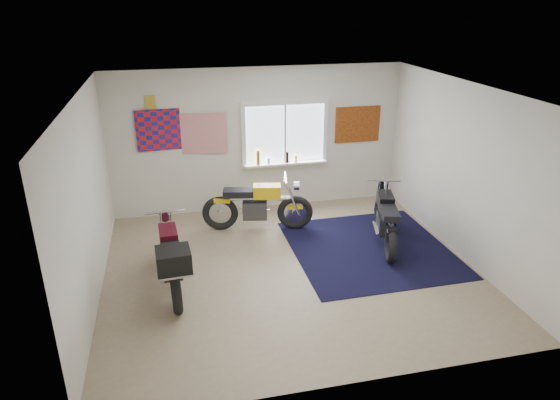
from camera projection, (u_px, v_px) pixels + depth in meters
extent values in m
plane|color=#9E896B|center=(290.00, 269.00, 7.61)|extent=(5.50, 5.50, 0.00)
plane|color=white|center=(292.00, 91.00, 6.58)|extent=(5.50, 5.50, 0.00)
plane|color=silver|center=(259.00, 140.00, 9.35)|extent=(5.50, 0.00, 5.50)
plane|color=silver|center=(353.00, 276.00, 4.84)|extent=(5.50, 0.00, 5.50)
plane|color=silver|center=(87.00, 203.00, 6.53)|extent=(0.00, 5.00, 5.00)
plane|color=silver|center=(464.00, 172.00, 7.66)|extent=(0.00, 5.00, 5.00)
cube|color=black|center=(370.00, 248.00, 8.21)|extent=(2.53, 2.63, 0.01)
cube|color=white|center=(285.00, 134.00, 9.40)|extent=(1.50, 0.02, 1.10)
cube|color=white|center=(285.00, 103.00, 9.16)|extent=(1.66, 0.06, 0.08)
cube|color=white|center=(285.00, 164.00, 9.61)|extent=(1.66, 0.06, 0.08)
cube|color=white|center=(243.00, 136.00, 9.22)|extent=(0.08, 0.06, 1.10)
cube|color=white|center=(325.00, 131.00, 9.55)|extent=(0.08, 0.06, 1.10)
cube|color=white|center=(285.00, 134.00, 9.38)|extent=(0.04, 0.06, 1.10)
cube|color=white|center=(286.00, 164.00, 9.55)|extent=(1.60, 0.16, 0.04)
cylinder|color=olive|center=(258.00, 158.00, 9.37)|extent=(0.07, 0.07, 0.28)
cylinder|color=silver|center=(269.00, 161.00, 9.44)|extent=(0.06, 0.06, 0.12)
cylinder|color=black|center=(287.00, 157.00, 9.49)|extent=(0.06, 0.06, 0.22)
cylinder|color=#C5C917|center=(296.00, 159.00, 9.55)|extent=(0.05, 0.05, 0.14)
plane|color=red|center=(165.00, 130.00, 8.87)|extent=(1.00, 0.07, 1.00)
plane|color=red|center=(202.00, 133.00, 9.02)|extent=(0.90, 0.09, 0.90)
cube|color=#AC9231|center=(150.00, 102.00, 8.63)|extent=(0.18, 0.02, 0.24)
cube|color=#A54C14|center=(358.00, 124.00, 9.65)|extent=(0.90, 0.03, 0.70)
torus|color=black|center=(295.00, 212.00, 8.81)|extent=(0.64, 0.25, 0.63)
torus|color=black|center=(220.00, 213.00, 8.78)|extent=(0.64, 0.25, 0.63)
cylinder|color=silver|center=(295.00, 212.00, 8.81)|extent=(0.12, 0.11, 0.10)
cylinder|color=silver|center=(220.00, 213.00, 8.78)|extent=(0.12, 0.11, 0.10)
cylinder|color=silver|center=(257.00, 198.00, 8.69)|extent=(1.18, 0.32, 0.08)
cube|color=#2F2F32|center=(255.00, 209.00, 8.77)|extent=(0.47, 0.34, 0.32)
cylinder|color=silver|center=(255.00, 211.00, 8.95)|extent=(0.52, 0.17, 0.07)
cube|color=#E6B50C|center=(267.00, 191.00, 8.64)|extent=(0.51, 0.33, 0.23)
cube|color=black|center=(238.00, 193.00, 8.64)|extent=(0.56, 0.36, 0.11)
cube|color=#E6B50C|center=(222.00, 200.00, 8.69)|extent=(0.31, 0.20, 0.08)
cube|color=#E6B50C|center=(295.00, 207.00, 8.77)|extent=(0.29, 0.18, 0.05)
cylinder|color=silver|center=(286.00, 178.00, 8.56)|extent=(0.15, 0.58, 0.03)
cylinder|color=silver|center=(296.00, 186.00, 8.62)|extent=(0.12, 0.17, 0.15)
torus|color=black|center=(380.00, 212.00, 8.91)|extent=(0.27, 0.59, 0.58)
torus|color=black|center=(391.00, 245.00, 7.71)|extent=(0.27, 0.59, 0.58)
cylinder|color=silver|center=(380.00, 212.00, 8.91)|extent=(0.12, 0.12, 0.10)
cylinder|color=silver|center=(391.00, 245.00, 7.71)|extent=(0.12, 0.12, 0.10)
cylinder|color=silver|center=(386.00, 211.00, 8.20)|extent=(0.40, 1.14, 0.08)
cube|color=#2F2F32|center=(385.00, 224.00, 8.24)|extent=(0.36, 0.47, 0.31)
cylinder|color=silver|center=(376.00, 229.00, 8.28)|extent=(0.20, 0.51, 0.06)
cube|color=black|center=(385.00, 200.00, 8.31)|extent=(0.36, 0.51, 0.22)
cube|color=black|center=(390.00, 213.00, 7.86)|extent=(0.39, 0.56, 0.11)
cube|color=black|center=(392.00, 228.00, 7.66)|extent=(0.22, 0.31, 0.07)
cube|color=black|center=(380.00, 206.00, 8.87)|extent=(0.19, 0.28, 0.05)
cylinder|color=silver|center=(384.00, 180.00, 8.50)|extent=(0.56, 0.19, 0.03)
cylinder|color=silver|center=(382.00, 185.00, 8.73)|extent=(0.17, 0.13, 0.15)
torus|color=black|center=(168.00, 247.00, 7.64)|extent=(0.16, 0.62, 0.61)
torus|color=black|center=(176.00, 292.00, 6.47)|extent=(0.16, 0.62, 0.61)
cylinder|color=silver|center=(168.00, 247.00, 7.64)|extent=(0.10, 0.11, 0.10)
cylinder|color=silver|center=(176.00, 292.00, 6.47)|extent=(0.10, 0.11, 0.10)
cylinder|color=silver|center=(170.00, 250.00, 6.95)|extent=(0.16, 1.18, 0.08)
cube|color=#2F2F32|center=(172.00, 265.00, 6.98)|extent=(0.29, 0.44, 0.32)
cylinder|color=silver|center=(161.00, 272.00, 6.98)|extent=(0.10, 0.52, 0.07)
cube|color=#390912|center=(168.00, 236.00, 7.05)|extent=(0.27, 0.48, 0.22)
cube|color=black|center=(171.00, 254.00, 6.61)|extent=(0.29, 0.53, 0.11)
cube|color=#390912|center=(174.00, 273.00, 6.41)|extent=(0.17, 0.29, 0.07)
cube|color=#390912|center=(167.00, 240.00, 7.59)|extent=(0.15, 0.27, 0.05)
cylinder|color=silver|center=(165.00, 212.00, 7.24)|extent=(0.58, 0.07, 0.03)
cylinder|color=silver|center=(165.00, 216.00, 7.46)|extent=(0.16, 0.10, 0.15)
cube|color=black|center=(174.00, 260.00, 6.19)|extent=(0.44, 0.42, 0.28)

